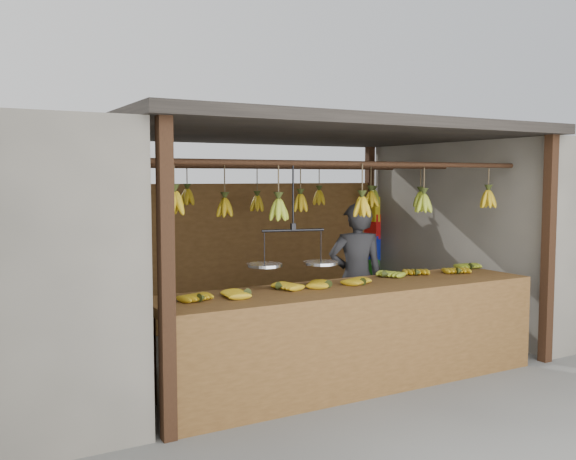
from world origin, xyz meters
TOP-DOWN VIEW (x-y plane):
  - ground at (0.00, 0.00)m, footprint 80.00×80.00m
  - stall at (0.00, 0.33)m, footprint 4.30×3.30m
  - neighbor_right at (3.60, 0.00)m, footprint 3.00×3.00m
  - counter at (-0.13, -1.23)m, footprint 3.70×0.84m
  - hanging_bananas at (-0.01, 0.01)m, footprint 3.64×2.25m
  - balance_scale at (-0.69, -1.00)m, footprint 0.80×0.42m
  - vendor at (0.49, -0.30)m, footprint 0.69×0.58m
  - bag_bundles at (1.94, 1.35)m, footprint 0.08×0.26m

SIDE VIEW (x-z plane):
  - ground at x=0.00m, z-range 0.00..0.00m
  - counter at x=-0.13m, z-range 0.24..1.20m
  - vendor at x=0.49m, z-range 0.00..1.61m
  - bag_bundles at x=1.94m, z-range 0.43..1.63m
  - neighbor_right at x=3.60m, z-range 0.00..2.30m
  - balance_scale at x=-0.69m, z-range 0.72..1.61m
  - hanging_bananas at x=-0.01m, z-range 1.43..1.82m
  - stall at x=0.00m, z-range 0.77..3.17m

